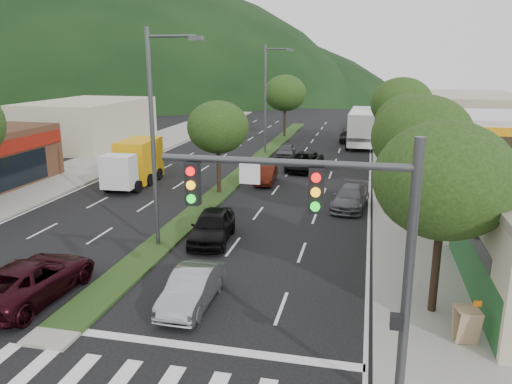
% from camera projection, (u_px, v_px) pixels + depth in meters
% --- Properties ---
extents(ground, '(160.00, 160.00, 0.00)m').
position_uv_depth(ground, '(59.00, 332.00, 16.28)').
color(ground, black).
rests_on(ground, ground).
extents(sidewalk_right, '(5.00, 90.00, 0.15)m').
position_uv_depth(sidewalk_right, '(407.00, 178.00, 37.16)').
color(sidewalk_right, gray).
rests_on(sidewalk_right, ground).
extents(sidewalk_left, '(6.00, 90.00, 0.15)m').
position_uv_depth(sidewalk_left, '(97.00, 163.00, 42.61)').
color(sidewalk_left, gray).
rests_on(sidewalk_left, ground).
extents(median, '(1.60, 56.00, 0.12)m').
position_uv_depth(median, '(253.00, 163.00, 42.66)').
color(median, '#203B15').
rests_on(median, ground).
extents(crosswalk, '(19.00, 2.20, 0.01)m').
position_uv_depth(crosswalk, '(18.00, 368.00, 14.39)').
color(crosswalk, silver).
rests_on(crosswalk, ground).
extents(traffic_signal, '(6.12, 0.40, 7.00)m').
position_uv_depth(traffic_signal, '(342.00, 234.00, 11.71)').
color(traffic_signal, '#47494C').
rests_on(traffic_signal, ground).
extents(bldg_left_far, '(9.00, 14.00, 4.60)m').
position_uv_depth(bldg_left_far, '(88.00, 123.00, 51.81)').
color(bldg_left_far, '#B9B293').
rests_on(bldg_left_far, ground).
extents(bldg_right_far, '(10.00, 16.00, 5.20)m').
position_uv_depth(bldg_right_far, '(466.00, 119.00, 52.93)').
color(bldg_right_far, '#B9B293').
rests_on(bldg_right_far, ground).
extents(hill_far, '(176.00, 132.00, 82.00)m').
position_uv_depth(hill_far, '(38.00, 93.00, 137.09)').
color(hill_far, black).
rests_on(hill_far, ground).
extents(tree_r_a, '(4.60, 4.60, 6.63)m').
position_uv_depth(tree_r_a, '(444.00, 180.00, 16.25)').
color(tree_r_a, black).
rests_on(tree_r_a, sidewalk_right).
extents(tree_r_b, '(4.80, 4.80, 6.94)m').
position_uv_depth(tree_r_b, '(422.00, 138.00, 23.74)').
color(tree_r_b, black).
rests_on(tree_r_b, sidewalk_right).
extents(tree_r_c, '(4.40, 4.40, 6.48)m').
position_uv_depth(tree_r_c, '(410.00, 124.00, 31.36)').
color(tree_r_c, black).
rests_on(tree_r_c, sidewalk_right).
extents(tree_r_d, '(5.00, 5.00, 7.17)m').
position_uv_depth(tree_r_d, '(402.00, 104.00, 40.67)').
color(tree_r_d, black).
rests_on(tree_r_d, sidewalk_right).
extents(tree_r_e, '(4.60, 4.60, 6.71)m').
position_uv_depth(tree_r_e, '(396.00, 98.00, 50.17)').
color(tree_r_e, black).
rests_on(tree_r_e, sidewalk_right).
extents(tree_med_near, '(4.00, 4.00, 6.02)m').
position_uv_depth(tree_med_near, '(218.00, 127.00, 32.12)').
color(tree_med_near, black).
rests_on(tree_med_near, median).
extents(tree_med_far, '(4.80, 4.80, 6.94)m').
position_uv_depth(tree_med_far, '(285.00, 93.00, 56.48)').
color(tree_med_far, black).
rests_on(tree_med_far, median).
extents(streetlight_near, '(2.60, 0.25, 10.00)m').
position_uv_depth(streetlight_near, '(156.00, 130.00, 22.35)').
color(streetlight_near, '#47494C').
rests_on(streetlight_near, ground).
extents(streetlight_mid, '(2.60, 0.25, 10.00)m').
position_uv_depth(streetlight_mid, '(267.00, 94.00, 45.92)').
color(streetlight_mid, '#47494C').
rests_on(streetlight_mid, ground).
extents(sedan_silver, '(1.42, 4.01, 1.32)m').
position_uv_depth(sedan_silver, '(192.00, 288.00, 17.95)').
color(sedan_silver, gray).
rests_on(sedan_silver, ground).
extents(suv_maroon, '(2.74, 5.55, 1.51)m').
position_uv_depth(suv_maroon, '(32.00, 279.00, 18.48)').
color(suv_maroon, black).
rests_on(suv_maroon, ground).
extents(car_queue_a, '(2.29, 4.69, 1.54)m').
position_uv_depth(car_queue_a, '(212.00, 226.00, 24.33)').
color(car_queue_a, black).
rests_on(car_queue_a, ground).
extents(car_queue_b, '(2.36, 4.71, 1.31)m').
position_uv_depth(car_queue_b, '(351.00, 197.00, 29.85)').
color(car_queue_b, '#4F4F54').
rests_on(car_queue_b, ground).
extents(car_queue_c, '(1.55, 3.82, 1.23)m').
position_uv_depth(car_queue_c, '(266.00, 175.00, 35.91)').
color(car_queue_c, '#4D170C').
rests_on(car_queue_c, ground).
extents(car_queue_d, '(2.89, 5.37, 1.43)m').
position_uv_depth(car_queue_d, '(304.00, 161.00, 40.14)').
color(car_queue_d, black).
rests_on(car_queue_d, ground).
extents(car_queue_e, '(1.66, 3.86, 1.30)m').
position_uv_depth(car_queue_e, '(286.00, 151.00, 45.37)').
color(car_queue_e, '#444449').
rests_on(car_queue_e, ground).
extents(car_queue_f, '(1.82, 4.23, 1.21)m').
position_uv_depth(car_queue_f, '(348.00, 136.00, 54.09)').
color(car_queue_f, black).
rests_on(car_queue_f, ground).
extents(box_truck, '(2.72, 6.38, 3.09)m').
position_uv_depth(box_truck, '(135.00, 164.00, 35.43)').
color(box_truck, silver).
rests_on(box_truck, ground).
extents(motorhome, '(3.19, 9.58, 3.65)m').
position_uv_depth(motorhome, '(363.00, 127.00, 51.47)').
color(motorhome, white).
rests_on(motorhome, ground).
extents(a_frame_sign, '(0.81, 0.89, 1.53)m').
position_uv_depth(a_frame_sign, '(467.00, 322.00, 15.28)').
color(a_frame_sign, tan).
rests_on(a_frame_sign, sidewalk_right).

